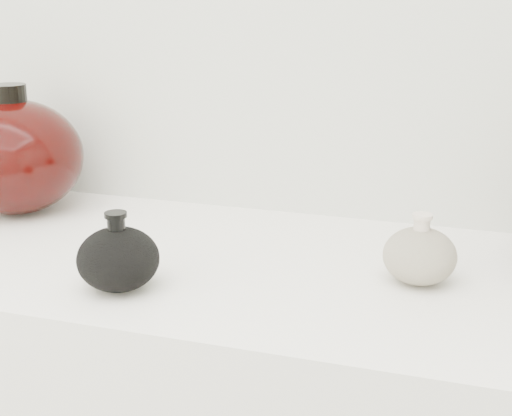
% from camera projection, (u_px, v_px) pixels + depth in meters
% --- Properties ---
extents(black_gourd_vase, '(0.14, 0.14, 0.11)m').
position_uv_depth(black_gourd_vase, '(118.00, 258.00, 0.92)').
color(black_gourd_vase, black).
rests_on(black_gourd_vase, display_counter).
extents(cream_gourd_vase, '(0.13, 0.13, 0.10)m').
position_uv_depth(cream_gourd_vase, '(420.00, 255.00, 0.95)').
color(cream_gourd_vase, '#B8AE90').
rests_on(cream_gourd_vase, display_counter).
extents(left_round_pot, '(0.30, 0.30, 0.22)m').
position_uv_depth(left_round_pot, '(15.00, 156.00, 1.23)').
color(left_round_pot, black).
rests_on(left_round_pot, display_counter).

